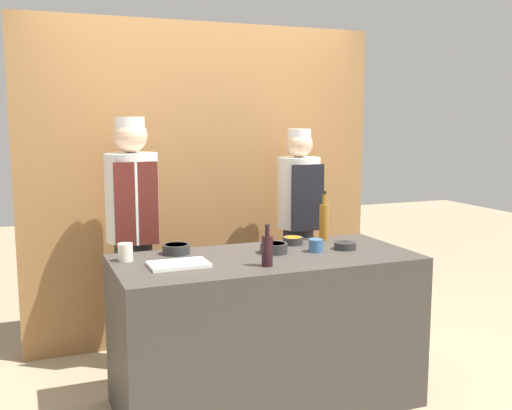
# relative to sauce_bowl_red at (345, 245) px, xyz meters

# --- Properties ---
(ground_plane) EXTENTS (14.00, 14.00, 0.00)m
(ground_plane) POSITION_rel_sauce_bowl_red_xyz_m (-0.53, 0.00, -0.93)
(ground_plane) COLOR tan
(cabinet_wall) EXTENTS (2.72, 0.18, 2.40)m
(cabinet_wall) POSITION_rel_sauce_bowl_red_xyz_m (-0.53, 1.28, 0.27)
(cabinet_wall) COLOR olive
(cabinet_wall) RESTS_ON ground_plane
(counter) EXTENTS (1.75, 0.79, 0.90)m
(counter) POSITION_rel_sauce_bowl_red_xyz_m (-0.53, 0.00, -0.48)
(counter) COLOR #3D3833
(counter) RESTS_ON ground_plane
(sauce_bowl_red) EXTENTS (0.14, 0.14, 0.04)m
(sauce_bowl_red) POSITION_rel_sauce_bowl_red_xyz_m (0.00, 0.00, 0.00)
(sauce_bowl_red) COLOR #2D2D2D
(sauce_bowl_red) RESTS_ON counter
(sauce_bowl_purple) EXTENTS (0.16, 0.16, 0.06)m
(sauce_bowl_purple) POSITION_rel_sauce_bowl_red_xyz_m (-0.99, 0.25, 0.01)
(sauce_bowl_purple) COLOR #2D2D2D
(sauce_bowl_purple) RESTS_ON counter
(sauce_bowl_brown) EXTENTS (0.16, 0.16, 0.06)m
(sauce_bowl_brown) POSITION_rel_sauce_bowl_red_xyz_m (-0.45, 0.07, 0.01)
(sauce_bowl_brown) COLOR #2D2D2D
(sauce_bowl_brown) RESTS_ON counter
(sauce_bowl_orange) EXTENTS (0.13, 0.13, 0.05)m
(sauce_bowl_orange) POSITION_rel_sauce_bowl_red_xyz_m (-0.24, 0.25, 0.00)
(sauce_bowl_orange) COLOR #2D2D2D
(sauce_bowl_orange) RESTS_ON counter
(cutting_board) EXTENTS (0.32, 0.20, 0.02)m
(cutting_board) POSITION_rel_sauce_bowl_red_xyz_m (-1.06, -0.04, -0.01)
(cutting_board) COLOR white
(cutting_board) RESTS_ON counter
(bottle_wine) EXTENTS (0.06, 0.06, 0.23)m
(bottle_wine) POSITION_rel_sauce_bowl_red_xyz_m (-0.61, -0.22, 0.07)
(bottle_wine) COLOR black
(bottle_wine) RESTS_ON counter
(bottle_amber) EXTENTS (0.06, 0.06, 0.33)m
(bottle_amber) POSITION_rel_sauce_bowl_red_xyz_m (0.01, 0.29, 0.10)
(bottle_amber) COLOR #9E661E
(bottle_amber) RESTS_ON counter
(cup_cream) EXTENTS (0.08, 0.08, 0.10)m
(cup_cream) POSITION_rel_sauce_bowl_red_xyz_m (-1.30, 0.18, 0.03)
(cup_cream) COLOR silver
(cup_cream) RESTS_ON counter
(cup_blue) EXTENTS (0.09, 0.09, 0.08)m
(cup_blue) POSITION_rel_sauce_bowl_red_xyz_m (-0.20, 0.01, 0.01)
(cup_blue) COLOR #386093
(cup_blue) RESTS_ON counter
(chef_left) EXTENTS (0.35, 0.35, 1.71)m
(chef_left) POSITION_rel_sauce_bowl_red_xyz_m (-1.14, 0.85, 0.01)
(chef_left) COLOR #28282D
(chef_left) RESTS_ON ground_plane
(chef_right) EXTENTS (0.32, 0.32, 1.62)m
(chef_right) POSITION_rel_sauce_bowl_red_xyz_m (0.09, 0.85, -0.04)
(chef_right) COLOR #28282D
(chef_right) RESTS_ON ground_plane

